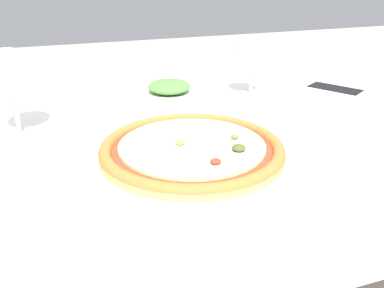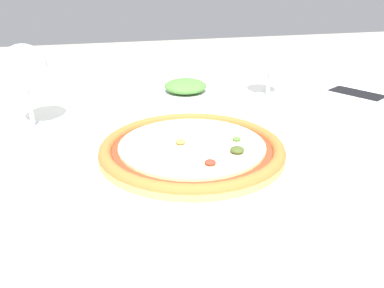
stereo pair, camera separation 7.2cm
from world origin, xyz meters
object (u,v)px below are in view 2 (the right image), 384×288
Objects in this scene: wine_glass_far_left at (24,69)px; side_plate at (185,90)px; pizza_plate at (192,151)px; dining_table at (243,162)px; cell_phone at (357,95)px; wine_glass_far_right at (270,57)px.

wine_glass_far_left reaches higher than side_plate.
pizza_plate is 0.37m from side_plate.
side_plate reaches higher than pizza_plate.
side_plate is (-0.07, 0.24, 0.10)m from dining_table.
pizza_plate is 1.88× the size of side_plate.
cell_phone is at bearing 28.38° from pizza_plate.
wine_glass_far_right reaches higher than side_plate.
wine_glass_far_left is 0.77m from cell_phone.
cell_phone is at bearing -12.59° from wine_glass_far_right.
pizza_plate is 0.41m from wine_glass_far_right.
cell_phone reaches higher than dining_table.
wine_glass_far_left reaches higher than wine_glass_far_right.
cell_phone is 0.43m from side_plate.
dining_table is 8.10× the size of wine_glass_far_left.
pizza_plate reaches higher than cell_phone.
wine_glass_far_left is 0.55m from wine_glass_far_right.
dining_table is 4.07× the size of pizza_plate.
pizza_plate is at bearing -100.46° from side_plate.
pizza_plate is at bearing -151.62° from cell_phone.
wine_glass_far_right is 0.22m from side_plate.
wine_glass_far_left reaches higher than dining_table.
side_plate is (0.35, 0.15, -0.11)m from wine_glass_far_left.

